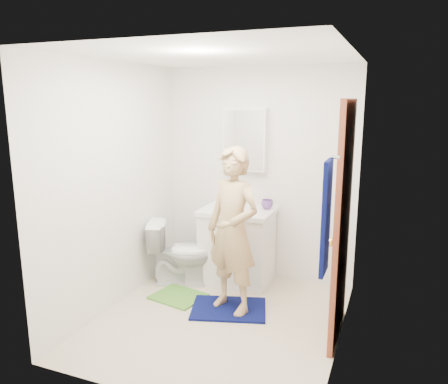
# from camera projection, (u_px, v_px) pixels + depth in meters

# --- Properties ---
(floor) EXTENTS (2.20, 2.40, 0.02)m
(floor) POSITION_uv_depth(u_px,v_px,m) (219.00, 321.00, 4.13)
(floor) COLOR beige
(floor) RESTS_ON ground
(ceiling) EXTENTS (2.20, 2.40, 0.02)m
(ceiling) POSITION_uv_depth(u_px,v_px,m) (218.00, 54.00, 3.62)
(ceiling) COLOR white
(ceiling) RESTS_ON ground
(wall_back) EXTENTS (2.20, 0.02, 2.40)m
(wall_back) POSITION_uv_depth(u_px,v_px,m) (259.00, 175.00, 4.98)
(wall_back) COLOR white
(wall_back) RESTS_ON ground
(wall_front) EXTENTS (2.20, 0.02, 2.40)m
(wall_front) POSITION_uv_depth(u_px,v_px,m) (146.00, 234.00, 2.78)
(wall_front) COLOR white
(wall_front) RESTS_ON ground
(wall_left) EXTENTS (0.02, 2.40, 2.40)m
(wall_left) POSITION_uv_depth(u_px,v_px,m) (114.00, 187.00, 4.28)
(wall_left) COLOR white
(wall_left) RESTS_ON ground
(wall_right) EXTENTS (0.02, 2.40, 2.40)m
(wall_right) POSITION_uv_depth(u_px,v_px,m) (347.00, 207.00, 3.47)
(wall_right) COLOR white
(wall_right) RESTS_ON ground
(vanity_cabinet) EXTENTS (0.75, 0.55, 0.80)m
(vanity_cabinet) POSITION_uv_depth(u_px,v_px,m) (237.00, 248.00, 4.93)
(vanity_cabinet) COLOR white
(vanity_cabinet) RESTS_ON floor
(countertop) EXTENTS (0.79, 0.59, 0.05)m
(countertop) POSITION_uv_depth(u_px,v_px,m) (238.00, 211.00, 4.84)
(countertop) COLOR white
(countertop) RESTS_ON vanity_cabinet
(sink_basin) EXTENTS (0.40, 0.40, 0.03)m
(sink_basin) POSITION_uv_depth(u_px,v_px,m) (238.00, 210.00, 4.84)
(sink_basin) COLOR white
(sink_basin) RESTS_ON countertop
(faucet) EXTENTS (0.03, 0.03, 0.12)m
(faucet) POSITION_uv_depth(u_px,v_px,m) (243.00, 200.00, 4.99)
(faucet) COLOR silver
(faucet) RESTS_ON countertop
(medicine_cabinet) EXTENTS (0.50, 0.12, 0.70)m
(medicine_cabinet) POSITION_uv_depth(u_px,v_px,m) (245.00, 140.00, 4.88)
(medicine_cabinet) COLOR white
(medicine_cabinet) RESTS_ON wall_back
(mirror_panel) EXTENTS (0.46, 0.01, 0.66)m
(mirror_panel) POSITION_uv_depth(u_px,v_px,m) (243.00, 140.00, 4.83)
(mirror_panel) COLOR white
(mirror_panel) RESTS_ON wall_back
(door) EXTENTS (0.05, 0.80, 2.05)m
(door) POSITION_uv_depth(u_px,v_px,m) (342.00, 223.00, 3.66)
(door) COLOR #9E492B
(door) RESTS_ON ground
(door_knob) EXTENTS (0.07, 0.07, 0.07)m
(door_knob) POSITION_uv_depth(u_px,v_px,m) (332.00, 242.00, 3.40)
(door_knob) COLOR gold
(door_knob) RESTS_ON door
(towel) EXTENTS (0.03, 0.24, 0.80)m
(towel) POSITION_uv_depth(u_px,v_px,m) (326.00, 218.00, 2.98)
(towel) COLOR #080E4B
(towel) RESTS_ON wall_right
(towel_hook) EXTENTS (0.06, 0.02, 0.02)m
(towel_hook) POSITION_uv_depth(u_px,v_px,m) (335.00, 157.00, 2.87)
(towel_hook) COLOR silver
(towel_hook) RESTS_ON wall_right
(toilet) EXTENTS (0.80, 0.61, 0.72)m
(toilet) POSITION_uv_depth(u_px,v_px,m) (181.00, 252.00, 4.89)
(toilet) COLOR white
(toilet) RESTS_ON floor
(bath_mat) EXTENTS (0.84, 0.70, 0.02)m
(bath_mat) POSITION_uv_depth(u_px,v_px,m) (229.00, 309.00, 4.32)
(bath_mat) COLOR #080E4B
(bath_mat) RESTS_ON floor
(green_rug) EXTENTS (0.58, 0.52, 0.02)m
(green_rug) POSITION_uv_depth(u_px,v_px,m) (178.00, 296.00, 4.59)
(green_rug) COLOR #559B33
(green_rug) RESTS_ON floor
(soap_dispenser) EXTENTS (0.09, 0.10, 0.18)m
(soap_dispenser) POSITION_uv_depth(u_px,v_px,m) (221.00, 201.00, 4.82)
(soap_dispenser) COLOR #AE6651
(soap_dispenser) RESTS_ON countertop
(toothbrush_cup) EXTENTS (0.16, 0.16, 0.10)m
(toothbrush_cup) POSITION_uv_depth(u_px,v_px,m) (267.00, 204.00, 4.83)
(toothbrush_cup) COLOR #6A469A
(toothbrush_cup) RESTS_ON countertop
(man) EXTENTS (0.68, 0.56, 1.60)m
(man) POSITION_uv_depth(u_px,v_px,m) (233.00, 231.00, 4.13)
(man) COLOR tan
(man) RESTS_ON bath_mat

